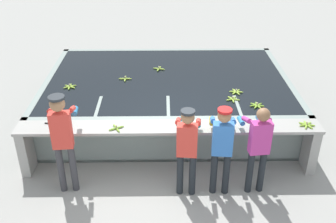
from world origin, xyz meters
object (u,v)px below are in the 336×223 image
banana_bunch_floating_0 (159,69)px  knife_0 (196,124)px  worker_2 (222,143)px  banana_bunch_floating_1 (257,105)px  worker_3 (259,143)px  worker_0 (62,134)px  banana_bunch_floating_5 (236,92)px  banana_bunch_ledge_1 (116,128)px  worker_1 (187,144)px  banana_bunch_floating_4 (233,99)px  banana_bunch_floating_3 (125,79)px  banana_bunch_floating_2 (70,87)px  banana_bunch_ledge_0 (307,125)px  knife_1 (51,124)px

banana_bunch_floating_0 → knife_0: size_ratio=0.84×
worker_2 → banana_bunch_floating_1: (0.82, 1.28, -0.02)m
worker_2 → worker_3: bearing=3.1°
worker_0 → banana_bunch_floating_5: bearing=30.3°
banana_bunch_floating_5 → banana_bunch_ledge_1: 2.61m
worker_1 → worker_3: same height
worker_0 → worker_1: bearing=-3.0°
worker_2 → banana_bunch_floating_4: worker_2 is taller
worker_1 → banana_bunch_floating_3: size_ratio=5.58×
banana_bunch_floating_1 → banana_bunch_floating_4: (-0.41, 0.26, 0.00)m
worker_2 → banana_bunch_floating_3: bearing=124.4°
knife_0 → worker_1: bearing=-106.6°
worker_1 → banana_bunch_floating_2: worker_1 is taller
banana_bunch_floating_4 → knife_0: bearing=-130.1°
banana_bunch_floating_4 → banana_bunch_ledge_0: banana_bunch_ledge_0 is taller
banana_bunch_floating_2 → worker_1: bearing=-43.6°
banana_bunch_floating_3 → knife_1: banana_bunch_floating_3 is taller
banana_bunch_floating_0 → banana_bunch_floating_3: size_ratio=0.99×
banana_bunch_floating_2 → knife_1: size_ratio=0.80×
banana_bunch_floating_2 → knife_1: banana_bunch_floating_2 is taller
banana_bunch_floating_1 → banana_bunch_floating_5: same height
banana_bunch_floating_2 → banana_bunch_floating_5: (3.35, -0.29, 0.00)m
worker_3 → knife_0: (-0.94, 0.60, -0.01)m
banana_bunch_floating_2 → knife_1: (-0.01, -1.47, -0.01)m
banana_bunch_ledge_0 → worker_1: bearing=-164.4°
banana_bunch_floating_5 → banana_bunch_ledge_0: size_ratio=1.00×
banana_bunch_floating_1 → knife_1: banana_bunch_floating_1 is taller
knife_1 → banana_bunch_floating_3: bearing=59.0°
worker_1 → banana_bunch_floating_0: 3.10m
worker_2 → banana_bunch_floating_1: bearing=57.4°
worker_3 → banana_bunch_ledge_0: worker_3 is taller
worker_2 → banana_bunch_floating_0: worker_2 is taller
worker_0 → banana_bunch_ledge_1: 0.90m
worker_2 → worker_3: 0.58m
banana_bunch_floating_1 → banana_bunch_floating_4: same height
worker_2 → banana_bunch_floating_3: 3.05m
banana_bunch_ledge_0 → worker_0: bearing=-173.2°
banana_bunch_floating_3 → worker_1: bearing=-65.2°
knife_0 → worker_2: bearing=-60.3°
worker_0 → knife_1: 0.69m
worker_2 → knife_0: (-0.36, 0.63, -0.02)m
worker_3 → knife_1: bearing=169.3°
worker_0 → worker_3: (3.08, -0.06, -0.15)m
worker_2 → banana_bunch_floating_5: (0.53, 1.86, -0.02)m
worker_1 → banana_bunch_floating_4: worker_1 is taller
banana_bunch_floating_3 → knife_0: 2.34m
banana_bunch_floating_3 → knife_1: 2.15m
banana_bunch_ledge_0 → banana_bunch_ledge_1: size_ratio=1.06×
worker_1 → banana_bunch_floating_1: size_ratio=5.58×
worker_1 → banana_bunch_floating_5: (1.08, 1.87, -0.01)m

